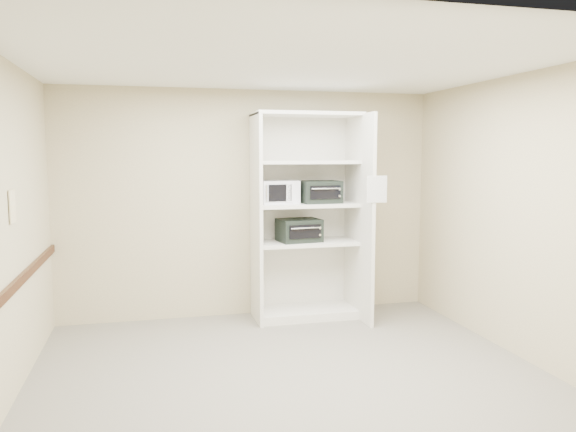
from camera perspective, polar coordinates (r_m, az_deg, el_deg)
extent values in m
cube|color=slate|center=(5.15, 0.24, -15.84)|extent=(4.50, 4.00, 0.01)
cube|color=white|center=(4.83, 0.26, 15.32)|extent=(4.50, 4.00, 0.01)
cube|color=#C3B88D|center=(6.76, -3.91, 1.26)|extent=(4.50, 0.02, 2.70)
cube|color=#C3B88D|center=(2.94, 9.90, -5.44)|extent=(4.50, 0.02, 2.70)
cube|color=#C3B88D|center=(4.79, -26.86, -1.49)|extent=(0.02, 4.00, 2.70)
cube|color=#C3B88D|center=(5.79, 22.40, -0.05)|extent=(0.02, 4.00, 2.70)
cube|color=silver|center=(6.46, -3.23, -0.30)|extent=(0.04, 0.60, 2.40)
cube|color=silver|center=(6.65, 7.23, -0.16)|extent=(0.04, 0.90, 2.40)
cube|color=silver|center=(6.89, 1.20, 0.12)|extent=(1.24, 0.02, 2.40)
cube|color=silver|center=(6.84, 1.81, -9.75)|extent=(1.16, 0.56, 0.10)
cube|color=silver|center=(6.66, 1.83, -2.70)|extent=(1.16, 0.56, 0.04)
cube|color=silver|center=(6.60, 1.85, 1.16)|extent=(1.16, 0.56, 0.04)
cube|color=silver|center=(6.58, 1.86, 5.50)|extent=(1.16, 0.56, 0.04)
cube|color=silver|center=(6.59, 1.88, 10.29)|extent=(1.24, 0.60, 0.04)
cube|color=white|center=(6.55, -1.06, 2.47)|extent=(0.48, 0.38, 0.27)
cube|color=black|center=(6.62, 3.26, 2.47)|extent=(0.48, 0.37, 0.26)
cube|color=black|center=(6.59, 1.13, -1.45)|extent=(0.52, 0.42, 0.26)
cube|color=white|center=(6.20, 9.02, 2.71)|extent=(0.23, 0.01, 0.29)
cube|color=black|center=(4.86, -26.34, -6.75)|extent=(0.04, 3.98, 0.08)
cube|color=silver|center=(5.00, -26.21, 0.89)|extent=(0.01, 0.19, 0.27)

